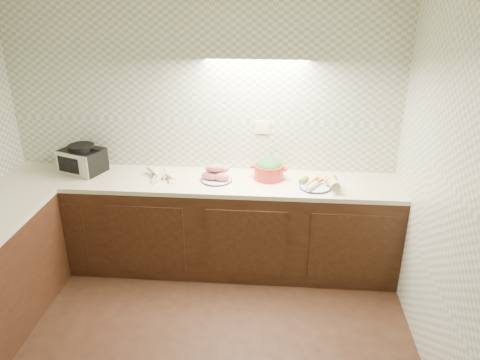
# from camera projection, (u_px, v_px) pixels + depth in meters

# --- Properties ---
(room) EXTENTS (3.60, 3.60, 2.60)m
(room) POSITION_uv_depth(u_px,v_px,m) (150.00, 167.00, 2.56)
(room) COLOR black
(room) RESTS_ON ground
(counter) EXTENTS (3.60, 3.60, 0.90)m
(counter) POSITION_uv_depth(u_px,v_px,m) (99.00, 270.00, 3.71)
(counter) COLOR black
(counter) RESTS_ON ground
(toaster_oven) EXTENTS (0.45, 0.40, 0.26)m
(toaster_oven) POSITION_uv_depth(u_px,v_px,m) (82.00, 159.00, 4.35)
(toaster_oven) COLOR black
(toaster_oven) RESTS_ON counter
(parsnip_pile) EXTENTS (0.30, 0.41, 0.08)m
(parsnip_pile) POSITION_uv_depth(u_px,v_px,m) (162.00, 178.00, 4.18)
(parsnip_pile) COLOR beige
(parsnip_pile) RESTS_ON counter
(sweet_potato_plate) EXTENTS (0.28, 0.28, 0.16)m
(sweet_potato_plate) POSITION_uv_depth(u_px,v_px,m) (216.00, 174.00, 4.19)
(sweet_potato_plate) COLOR #10193E
(sweet_potato_plate) RESTS_ON counter
(onion_bowl) EXTENTS (0.16, 0.16, 0.12)m
(onion_bowl) POSITION_uv_depth(u_px,v_px,m) (215.00, 171.00, 4.30)
(onion_bowl) COLOR black
(onion_bowl) RESTS_ON counter
(dutch_oven) EXTENTS (0.34, 0.31, 0.19)m
(dutch_oven) POSITION_uv_depth(u_px,v_px,m) (269.00, 169.00, 4.21)
(dutch_oven) COLOR #AD251A
(dutch_oven) RESTS_ON counter
(veg_plate) EXTENTS (0.34, 0.29, 0.13)m
(veg_plate) POSITION_uv_depth(u_px,v_px,m) (322.00, 182.00, 4.05)
(veg_plate) COLOR #10193E
(veg_plate) RESTS_ON counter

